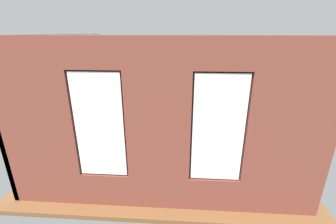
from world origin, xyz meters
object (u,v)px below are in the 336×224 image
object	(u,v)px
cup_ceramic	(158,121)
papasan_chair	(156,104)
potted_plant_between_couches	(226,160)
table_plant_small	(180,117)
couch_by_window	(159,172)
remote_silver	(165,120)
potted_plant_corner_near_left	(233,104)
remote_black	(172,123)
coffee_table	(170,123)
couch_left	(242,133)
potted_plant_corner_far_left	(279,164)
tv_flatscreen	(87,110)
potted_plant_by_left_couch	(222,115)
media_console	(90,129)

from	to	relation	value
cup_ceramic	papasan_chair	world-z (taller)	papasan_chair
potted_plant_between_couches	table_plant_small	bearing A→B (deg)	-69.95
couch_by_window	potted_plant_between_couches	distance (m)	1.49
cup_ceramic	remote_silver	distance (m)	0.31
papasan_chair	potted_plant_corner_near_left	size ratio (longest dim) A/B	1.43
remote_black	potted_plant_between_couches	size ratio (longest dim) A/B	0.15
potted_plant_corner_near_left	remote_black	bearing A→B (deg)	39.48
coffee_table	cup_ceramic	distance (m)	0.40
table_plant_small	remote_silver	xyz separation A→B (m)	(0.49, 0.04, -0.11)
remote_black	potted_plant_between_couches	distance (m)	2.90
couch_left	remote_black	world-z (taller)	couch_left
potted_plant_corner_far_left	potted_plant_between_couches	bearing A→B (deg)	-7.34
tv_flatscreen	cup_ceramic	bearing A→B (deg)	-172.65
remote_silver	tv_flatscreen	bearing A→B (deg)	-24.46
couch_by_window	cup_ceramic	xyz separation A→B (m)	(0.30, -2.62, 0.13)
couch_left	potted_plant_by_left_couch	xyz separation A→B (m)	(0.40, -1.38, 0.04)
potted_plant_between_couches	potted_plant_corner_far_left	xyz separation A→B (m)	(-1.04, 0.13, 0.02)
media_console	potted_plant_corner_near_left	bearing A→B (deg)	-156.31
papasan_chair	potted_plant_by_left_couch	size ratio (longest dim) A/B	2.07
coffee_table	papasan_chair	distance (m)	1.90
media_console	potted_plant_corner_far_left	distance (m)	5.61
couch_left	remote_black	size ratio (longest dim) A/B	11.04
tv_flatscreen	potted_plant_between_couches	bearing A→B (deg)	150.07
remote_silver	couch_left	bearing A→B (deg)	128.16
media_console	potted_plant_corner_near_left	size ratio (longest dim) A/B	1.52
couch_left	coffee_table	world-z (taller)	couch_left
cup_ceramic	tv_flatscreen	distance (m)	2.30
coffee_table	table_plant_small	size ratio (longest dim) A/B	5.58
coffee_table	potted_plant_corner_far_left	distance (m)	3.75
table_plant_small	potted_plant_between_couches	bearing A→B (deg)	110.05
couch_by_window	tv_flatscreen	distance (m)	3.50
couch_left	media_console	distance (m)	4.89
coffee_table	tv_flatscreen	distance (m)	2.70
media_console	potted_plant_by_left_couch	xyz separation A→B (m)	(-4.48, -1.22, 0.13)
potted_plant_corner_near_left	couch_left	bearing A→B (deg)	86.37
potted_plant_corner_far_left	remote_silver	bearing A→B (deg)	-48.91
tv_flatscreen	potted_plant_between_couches	world-z (taller)	tv_flatscreen
couch_left	table_plant_small	size ratio (longest dim) A/B	8.47
cup_ceramic	potted_plant_corner_near_left	xyz separation A→B (m)	(-2.79, -1.92, 0.05)
papasan_chair	potted_plant_by_left_couch	xyz separation A→B (m)	(-2.56, 0.96, -0.08)
couch_left	potted_plant_by_left_couch	world-z (taller)	couch_left
remote_silver	potted_plant_corner_far_left	bearing A→B (deg)	94.79
coffee_table	papasan_chair	world-z (taller)	papasan_chair
remote_black	potted_plant_by_left_couch	bearing A→B (deg)	172.56
remote_black	potted_plant_between_couches	xyz separation A→B (m)	(-1.29, 2.59, 0.25)
media_console	tv_flatscreen	world-z (taller)	tv_flatscreen
potted_plant_between_couches	remote_silver	bearing A→B (deg)	-61.38
remote_silver	potted_plant_between_couches	distance (m)	3.22
papasan_chair	potted_plant_corner_far_left	distance (m)	5.57
table_plant_small	remote_black	size ratio (longest dim) A/B	1.30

